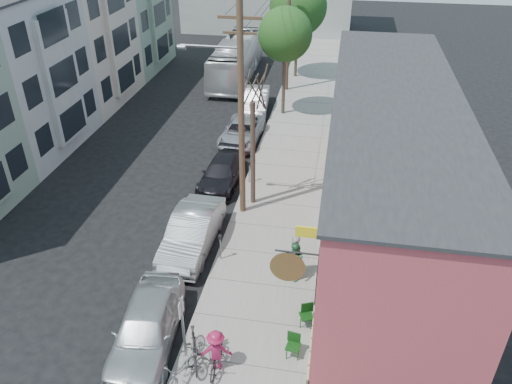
% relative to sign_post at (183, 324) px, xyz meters
% --- Properties ---
extents(ground, '(120.00, 120.00, 0.00)m').
position_rel_sign_post_xyz_m(ground, '(-2.35, 4.13, -1.83)').
color(ground, black).
extents(sidewalk, '(4.50, 58.00, 0.15)m').
position_rel_sign_post_xyz_m(sidewalk, '(1.90, 15.13, -1.76)').
color(sidewalk, gray).
rests_on(sidewalk, ground).
extents(cafe_building, '(6.60, 20.20, 6.61)m').
position_rel_sign_post_xyz_m(cafe_building, '(6.64, 9.13, 1.47)').
color(cafe_building, '#B7444D').
rests_on(cafe_building, ground).
extents(apartment_row, '(6.30, 32.00, 9.00)m').
position_rel_sign_post_xyz_m(apartment_row, '(-14.20, 18.13, 2.67)').
color(apartment_row, gray).
rests_on(apartment_row, ground).
extents(sign_post, '(0.07, 0.45, 2.80)m').
position_rel_sign_post_xyz_m(sign_post, '(0.00, 0.00, 0.00)').
color(sign_post, slate).
rests_on(sign_post, sidewalk).
extents(parking_meter_near, '(0.14, 0.14, 1.24)m').
position_rel_sign_post_xyz_m(parking_meter_near, '(-0.10, 5.41, -0.85)').
color(parking_meter_near, slate).
rests_on(parking_meter_near, sidewalk).
extents(parking_meter_far, '(0.14, 0.14, 1.24)m').
position_rel_sign_post_xyz_m(parking_meter_far, '(-0.10, 11.98, -0.85)').
color(parking_meter_far, slate).
rests_on(parking_meter_far, sidewalk).
extents(utility_pole_near, '(3.57, 0.28, 10.00)m').
position_rel_sign_post_xyz_m(utility_pole_near, '(0.04, 9.24, 3.58)').
color(utility_pole_near, '#503A28').
rests_on(utility_pole_near, sidewalk).
extents(utility_pole_far, '(1.80, 0.28, 10.00)m').
position_rel_sign_post_xyz_m(utility_pole_far, '(0.10, 26.57, 3.51)').
color(utility_pole_far, '#503A28').
rests_on(utility_pole_far, sidewalk).
extents(tree_bare, '(0.24, 0.24, 5.35)m').
position_rel_sign_post_xyz_m(tree_bare, '(0.45, 10.09, 0.99)').
color(tree_bare, '#44392C').
rests_on(tree_bare, sidewalk).
extents(tree_leafy_mid, '(3.53, 3.53, 7.20)m').
position_rel_sign_post_xyz_m(tree_leafy_mid, '(0.45, 21.81, 3.74)').
color(tree_leafy_mid, '#44392C').
rests_on(tree_leafy_mid, sidewalk).
extents(tree_leafy_far, '(4.51, 4.51, 7.82)m').
position_rel_sign_post_xyz_m(tree_leafy_far, '(0.45, 29.86, 3.87)').
color(tree_leafy_far, '#44392C').
rests_on(tree_leafy_far, sidewalk).
extents(patio_chair_a, '(0.65, 0.65, 0.88)m').
position_rel_sign_post_xyz_m(patio_chair_a, '(3.83, 2.28, -1.24)').
color(patio_chair_a, '#103A10').
rests_on(patio_chair_a, sidewalk).
extents(patio_chair_b, '(0.58, 0.58, 0.88)m').
position_rel_sign_post_xyz_m(patio_chair_b, '(3.52, 0.80, -1.24)').
color(patio_chair_b, '#103A10').
rests_on(patio_chair_b, sidewalk).
extents(patron_grey, '(0.54, 0.76, 1.96)m').
position_rel_sign_post_xyz_m(patron_grey, '(3.07, 4.88, -0.70)').
color(patron_grey, gray).
rests_on(patron_grey, sidewalk).
extents(patron_green, '(0.88, 1.01, 1.74)m').
position_rel_sign_post_xyz_m(patron_green, '(3.13, 4.68, -0.81)').
color(patron_green, '#2F7743').
rests_on(patron_green, sidewalk).
extents(cyclist, '(1.14, 0.80, 1.61)m').
position_rel_sign_post_xyz_m(cyclist, '(1.10, -0.13, -0.88)').
color(cyclist, maroon).
rests_on(cyclist, sidewalk).
extents(cyclist_bike, '(0.58, 1.62, 0.85)m').
position_rel_sign_post_xyz_m(cyclist_bike, '(1.10, -0.13, -1.26)').
color(cyclist_bike, black).
rests_on(cyclist_bike, sidewalk).
extents(parked_bike_a, '(1.17, 2.04, 1.18)m').
position_rel_sign_post_xyz_m(parked_bike_a, '(0.29, 0.06, -1.09)').
color(parked_bike_a, black).
rests_on(parked_bike_a, sidewalk).
extents(parked_bike_b, '(1.08, 1.94, 0.97)m').
position_rel_sign_post_xyz_m(parked_bike_b, '(0.14, -0.78, -1.20)').
color(parked_bike_b, slate).
rests_on(parked_bike_b, sidewalk).
extents(car_0, '(2.52, 5.19, 1.71)m').
position_rel_sign_post_xyz_m(car_0, '(-1.55, 0.56, -0.98)').
color(car_0, '#AAAEB2').
rests_on(car_0, ground).
extents(car_1, '(1.89, 5.18, 1.69)m').
position_rel_sign_post_xyz_m(car_1, '(-1.55, 6.13, -0.98)').
color(car_1, '#A7ACAF').
rests_on(car_1, ground).
extents(car_2, '(2.12, 4.74, 1.35)m').
position_rel_sign_post_xyz_m(car_2, '(-1.55, 11.82, -1.16)').
color(car_2, black).
rests_on(car_2, ground).
extents(car_3, '(2.43, 4.97, 1.36)m').
position_rel_sign_post_xyz_m(car_3, '(-1.55, 17.09, -1.15)').
color(car_3, '#A0A3A7').
rests_on(car_3, ground).
extents(car_4, '(2.02, 4.77, 1.53)m').
position_rel_sign_post_xyz_m(car_4, '(-1.55, 22.36, -1.07)').
color(car_4, '#B3B6BB').
rests_on(car_4, ground).
extents(bus, '(2.76, 11.28, 3.14)m').
position_rel_sign_post_xyz_m(bus, '(-4.40, 29.04, -0.26)').
color(bus, white).
rests_on(bus, ground).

